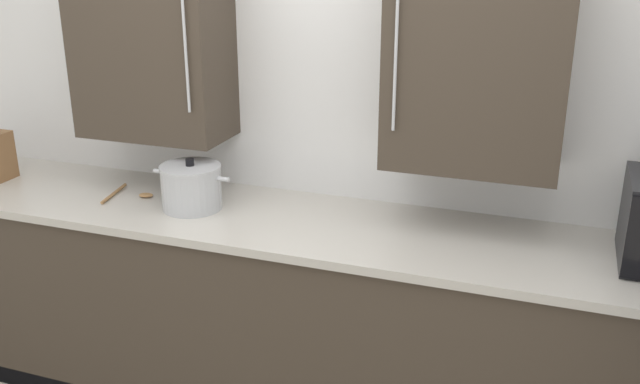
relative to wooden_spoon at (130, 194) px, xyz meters
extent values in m
cube|color=white|center=(0.76, 0.37, 0.51)|extent=(4.32, 0.10, 2.85)
cube|color=#3D3328|center=(0.08, 0.16, 0.65)|extent=(0.65, 0.32, 0.83)
cylinder|color=#B7BABF|center=(0.34, -0.02, 0.65)|extent=(0.01, 0.01, 0.50)
cube|color=#3D3328|center=(1.45, 0.16, 0.65)|extent=(0.65, 0.32, 0.83)
cylinder|color=#B7BABF|center=(1.19, -0.02, 0.65)|extent=(0.01, 0.01, 0.50)
cube|color=#3D3328|center=(0.76, 0.00, -0.48)|extent=(3.93, 0.62, 0.87)
cube|color=#BCB7AD|center=(0.76, 0.00, -0.03)|extent=(3.97, 0.66, 0.03)
cylinder|color=#A37547|center=(-0.07, -0.01, 0.00)|extent=(0.06, 0.24, 0.01)
ellipsoid|color=#A37547|center=(0.08, 0.01, 0.00)|extent=(0.07, 0.05, 0.02)
cylinder|color=#B7BABF|center=(0.33, -0.03, 0.08)|extent=(0.25, 0.25, 0.17)
cylinder|color=#B7BABF|center=(0.33, -0.03, 0.17)|extent=(0.26, 0.26, 0.02)
cylinder|color=black|center=(0.33, -0.03, 0.19)|extent=(0.04, 0.04, 0.03)
cylinder|color=#B7BABF|center=(0.18, -0.03, 0.14)|extent=(0.05, 0.02, 0.02)
cylinder|color=#B7BABF|center=(0.48, -0.03, 0.14)|extent=(0.05, 0.02, 0.02)
camera|label=1|loc=(1.77, -2.46, 1.07)|focal=39.47mm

